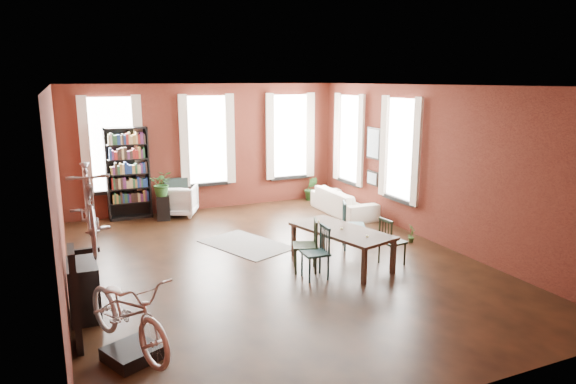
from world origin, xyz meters
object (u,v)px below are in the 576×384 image
dining_chair_c (392,241)px  bookshelf (128,174)px  cream_sofa (344,198)px  plant_stand (164,208)px  bike_trainer (132,354)px  console_table (84,289)px  dining_chair_a (315,253)px  white_armchair (179,199)px  dining_table (341,247)px  bicycle_floor (125,277)px  dining_chair_d (353,225)px  dining_chair_b (305,246)px

dining_chair_c → bookshelf: 6.57m
cream_sofa → plant_stand: 4.42m
dining_chair_c → bike_trainer: size_ratio=1.56×
dining_chair_c → console_table: bearing=84.6°
dining_chair_c → dining_chair_a: bearing=85.9°
white_armchair → cream_sofa: 4.09m
dining_table → bookshelf: 5.80m
dining_table → dining_chair_a: (-0.73, -0.40, 0.12)m
white_armchair → bicycle_floor: bearing=97.4°
dining_chair_d → bike_trainer: size_ratio=1.70×
console_table → cream_sofa: bearing=29.3°
dining_chair_b → console_table: (-3.63, -0.33, -0.06)m
dining_chair_d → plant_stand: (-3.05, 3.67, -0.18)m
bookshelf → dining_chair_d: bearing=-47.9°
dining_chair_c → dining_chair_d: (-0.18, 1.06, 0.04)m
console_table → bicycle_floor: 1.71m
dining_chair_a → dining_chair_c: 1.59m
dining_chair_a → dining_chair_c: dining_chair_a is taller
dining_chair_b → console_table: size_ratio=1.15×
white_armchair → bike_trainer: bearing=97.4°
dining_chair_c → cream_sofa: 3.66m
bicycle_floor → dining_chair_c: bearing=-3.3°
white_armchair → bike_trainer: 6.79m
dining_chair_b → dining_chair_d: dining_chair_d is taller
dining_chair_c → plant_stand: dining_chair_c is taller
dining_table → dining_chair_b: bearing=166.2°
console_table → dining_table: bearing=4.6°
dining_chair_a → console_table: 3.64m
dining_chair_b → console_table: dining_chair_b is taller
bookshelf → plant_stand: (0.71, -0.49, -0.80)m
dining_chair_c → bookshelf: bookshelf is taller
dining_chair_b → bookshelf: bearing=-132.5°
bike_trainer → console_table: bearing=106.7°
dining_chair_b → bicycle_floor: (-3.20, -1.84, 0.61)m
dining_chair_b → bicycle_floor: bearing=-38.3°
dining_chair_a → dining_chair_b: (-0.00, 0.38, 0.01)m
cream_sofa → bike_trainer: size_ratio=3.75×
dining_table → cream_sofa: 3.66m
dining_table → bike_trainer: (-3.92, -1.84, -0.25)m
bookshelf → console_table: bookshelf is taller
bookshelf → bicycle_floor: 6.77m
cream_sofa → plant_stand: bearing=74.0°
dining_table → bicycle_floor: bearing=-170.1°
bike_trainer → cream_sofa: bearing=40.8°
dining_table → dining_chair_c: bearing=-38.5°
bookshelf → white_armchair: bookshelf is taller
dining_chair_c → bicycle_floor: bearing=102.1°
dining_chair_d → bicycle_floor: size_ratio=0.52×
dining_table → cream_sofa: (1.86, 3.15, 0.08)m
dining_table → bookshelf: bearing=107.0°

